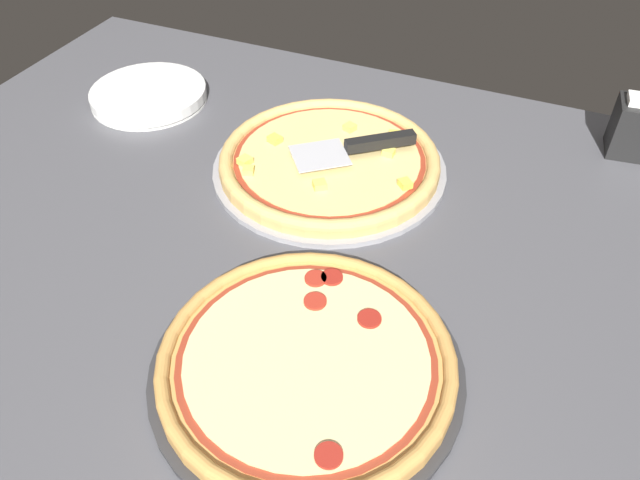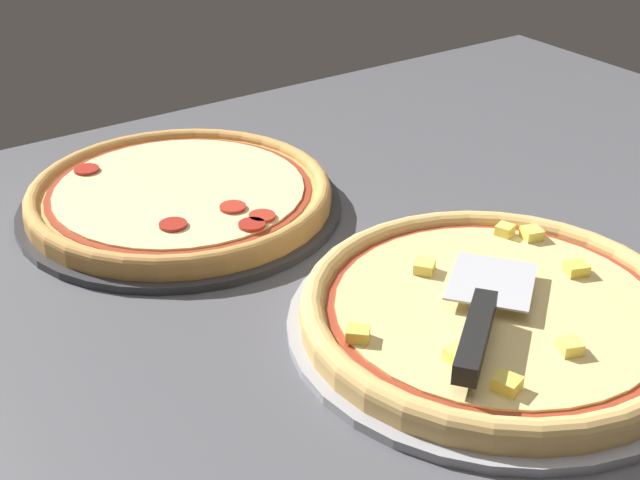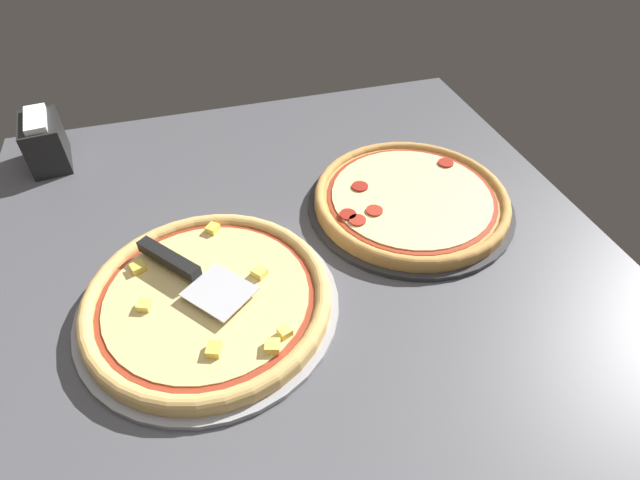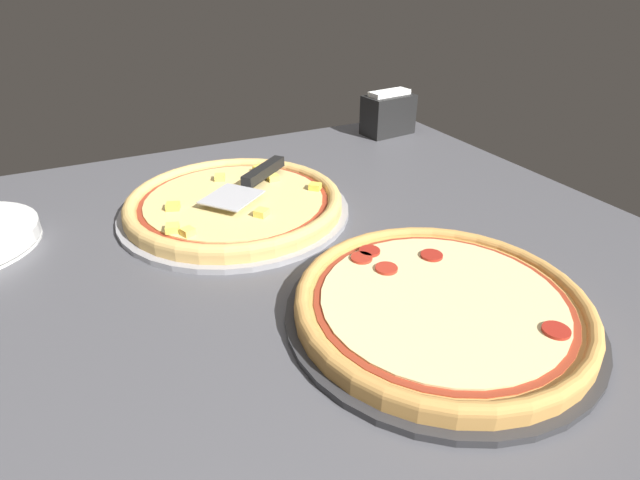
# 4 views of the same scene
# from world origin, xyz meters

# --- Properties ---
(ground_plane) EXTENTS (1.45, 1.15, 0.04)m
(ground_plane) POSITION_xyz_m (0.00, 0.00, -0.02)
(ground_plane) COLOR #4C4C51
(pizza_pan_front) EXTENTS (0.42, 0.42, 0.01)m
(pizza_pan_front) POSITION_xyz_m (-0.06, -0.17, 0.01)
(pizza_pan_front) COLOR #939399
(pizza_pan_front) RESTS_ON ground_plane
(pizza_front) EXTENTS (0.40, 0.40, 0.03)m
(pizza_front) POSITION_xyz_m (-0.06, -0.17, 0.02)
(pizza_front) COLOR #DBAD60
(pizza_front) RESTS_ON pizza_pan_front
(pizza_pan_back) EXTENTS (0.41, 0.41, 0.01)m
(pizza_pan_back) POSITION_xyz_m (-0.21, 0.25, 0.01)
(pizza_pan_back) COLOR #2D2D30
(pizza_pan_back) RESTS_ON ground_plane
(pizza_back) EXTENTS (0.38, 0.38, 0.03)m
(pizza_back) POSITION_xyz_m (-0.21, 0.25, 0.02)
(pizza_back) COLOR #C68E47
(pizza_back) RESTS_ON pizza_pan_back
(serving_spatula) EXTENTS (0.21, 0.18, 0.02)m
(serving_spatula) POSITION_xyz_m (-0.12, -0.20, 0.05)
(serving_spatula) COLOR #B7B7BC
(serving_spatula) RESTS_ON pizza_front
(plate_stack) EXTENTS (0.24, 0.24, 0.03)m
(plate_stack) POSITION_xyz_m (0.38, -0.25, 0.01)
(plate_stack) COLOR white
(plate_stack) RESTS_ON ground_plane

